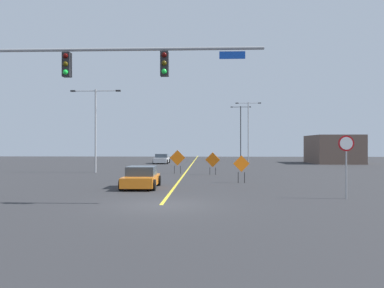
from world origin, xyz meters
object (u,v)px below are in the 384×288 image
(traffic_signal_assembly, at_px, (67,79))
(construction_sign_left_lane, at_px, (241,165))
(street_lamp_near_left, at_px, (96,122))
(street_lamp_mid_left, at_px, (248,127))
(construction_sign_median_near, at_px, (177,159))
(car_silver_near, at_px, (162,159))
(construction_sign_left_shoulder, at_px, (213,161))
(street_lamp_mid_right, at_px, (241,128))
(stop_sign, at_px, (346,154))
(car_orange_approaching, at_px, (141,178))

(traffic_signal_assembly, bearing_deg, construction_sign_left_lane, 48.53)
(street_lamp_near_left, relative_size, street_lamp_mid_left, 0.85)
(street_lamp_mid_left, relative_size, construction_sign_median_near, 4.32)
(construction_sign_left_lane, distance_m, car_silver_near, 28.09)
(construction_sign_left_shoulder, distance_m, construction_sign_left_lane, 7.33)
(street_lamp_near_left, relative_size, street_lamp_mid_right, 0.82)
(street_lamp_mid_right, bearing_deg, traffic_signal_assembly, -103.55)
(construction_sign_median_near, bearing_deg, street_lamp_near_left, 172.57)
(traffic_signal_assembly, distance_m, car_silver_near, 36.57)
(stop_sign, height_order, construction_sign_left_lane, stop_sign)
(construction_sign_left_lane, distance_m, car_orange_approaching, 7.06)
(construction_sign_median_near, bearing_deg, construction_sign_left_shoulder, -18.19)
(stop_sign, relative_size, car_orange_approaching, 0.79)
(street_lamp_near_left, xyz_separation_m, car_silver_near, (4.13, 17.58, -4.11))
(street_lamp_near_left, xyz_separation_m, car_orange_approaching, (6.46, -12.28, -4.14))
(street_lamp_mid_left, relative_size, construction_sign_left_shoulder, 4.72)
(traffic_signal_assembly, relative_size, construction_sign_median_near, 6.01)
(construction_sign_left_lane, height_order, car_orange_approaching, construction_sign_left_lane)
(traffic_signal_assembly, distance_m, construction_sign_left_shoulder, 18.38)
(street_lamp_mid_right, relative_size, construction_sign_left_lane, 5.06)
(street_lamp_near_left, height_order, car_silver_near, street_lamp_near_left)
(street_lamp_near_left, distance_m, construction_sign_median_near, 8.55)
(street_lamp_mid_left, bearing_deg, construction_sign_left_lane, -97.26)
(construction_sign_left_shoulder, bearing_deg, car_silver_near, 109.12)
(street_lamp_mid_left, height_order, street_lamp_mid_right, street_lamp_mid_right)
(construction_sign_median_near, relative_size, car_silver_near, 0.50)
(street_lamp_near_left, distance_m, street_lamp_mid_left, 28.53)
(street_lamp_near_left, relative_size, construction_sign_left_lane, 4.16)
(street_lamp_near_left, distance_m, construction_sign_left_lane, 16.09)
(construction_sign_median_near, bearing_deg, stop_sign, -58.98)
(traffic_signal_assembly, bearing_deg, construction_sign_left_shoulder, 68.33)
(street_lamp_near_left, height_order, construction_sign_left_shoulder, street_lamp_near_left)
(traffic_signal_assembly, height_order, street_lamp_mid_right, street_lamp_mid_right)
(car_silver_near, height_order, car_orange_approaching, car_silver_near)
(traffic_signal_assembly, distance_m, street_lamp_mid_left, 43.54)
(traffic_signal_assembly, xyz_separation_m, street_lamp_near_left, (-4.33, 18.68, -0.67))
(street_lamp_near_left, xyz_separation_m, construction_sign_left_lane, (12.76, -9.15, -3.55))
(stop_sign, distance_m, construction_sign_left_shoulder, 15.68)
(stop_sign, relative_size, car_silver_near, 0.72)
(street_lamp_near_left, bearing_deg, construction_sign_median_near, -7.43)
(street_lamp_mid_right, distance_m, car_silver_near, 19.51)
(stop_sign, relative_size, street_lamp_mid_left, 0.33)
(stop_sign, xyz_separation_m, construction_sign_left_shoulder, (-6.13, 14.41, -0.91))
(street_lamp_mid_right, distance_m, car_orange_approaching, 45.52)
(street_lamp_mid_right, xyz_separation_m, construction_sign_median_near, (-8.73, -32.85, -4.20))
(street_lamp_mid_left, height_order, construction_sign_left_shoulder, street_lamp_mid_left)
(street_lamp_mid_right, height_order, construction_sign_left_shoulder, street_lamp_mid_right)
(construction_sign_left_lane, bearing_deg, stop_sign, -59.49)
(traffic_signal_assembly, distance_m, street_lamp_mid_right, 51.96)
(construction_sign_median_near, distance_m, car_orange_approaching, 11.37)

